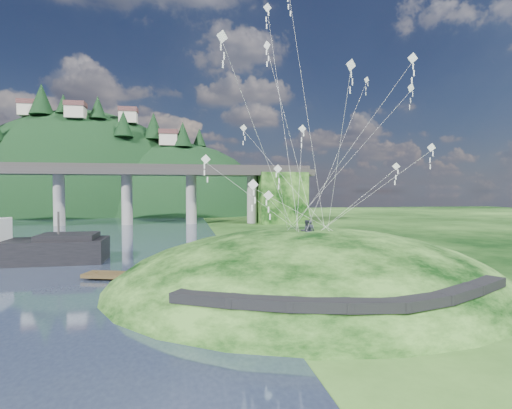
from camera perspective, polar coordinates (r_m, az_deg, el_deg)
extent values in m
plane|color=black|center=(32.53, -5.20, -12.82)|extent=(320.00, 320.00, 0.00)
ellipsoid|color=black|center=(36.37, 7.56, -13.68)|extent=(36.00, 32.00, 13.00)
cube|color=black|center=(24.20, -7.14, -13.05)|extent=(4.32, 3.62, 0.71)
cube|color=black|center=(22.95, 0.80, -13.71)|extent=(4.10, 2.97, 0.61)
cube|color=black|center=(22.78, 8.96, -13.87)|extent=(3.85, 2.37, 0.62)
cube|color=black|center=(23.52, 16.45, -13.53)|extent=(3.62, 1.83, 0.66)
cube|color=black|center=(25.13, 22.51, -12.57)|extent=(3.82, 2.27, 0.68)
cube|color=black|center=(27.54, 26.78, -11.15)|extent=(4.11, 2.97, 0.71)
cube|color=black|center=(30.55, 29.57, -9.86)|extent=(4.26, 3.43, 0.66)
cylinder|color=gray|center=(105.50, -26.32, 0.76)|extent=(2.60, 2.60, 13.00)
cylinder|color=gray|center=(102.29, -17.95, 0.84)|extent=(2.60, 2.60, 13.00)
cylinder|color=gray|center=(101.38, -9.23, 0.89)|extent=(2.60, 2.60, 13.00)
cylinder|color=gray|center=(102.81, -0.56, 0.93)|extent=(2.60, 2.60, 13.00)
cube|color=black|center=(104.33, 3.50, 0.94)|extent=(12.00, 11.00, 13.00)
ellipsoid|color=black|center=(162.33, -23.48, -3.28)|extent=(96.00, 68.00, 88.00)
ellipsoid|color=black|center=(150.48, -11.04, -5.09)|extent=(76.00, 56.00, 72.00)
cone|color=black|center=(156.49, -28.31, 13.10)|extent=(8.01, 8.01, 10.54)
cone|color=black|center=(153.73, -25.82, 12.84)|extent=(4.97, 4.97, 6.54)
cone|color=black|center=(148.96, -21.67, 12.78)|extent=(5.83, 5.83, 7.67)
cone|color=black|center=(141.60, -18.42, 10.89)|extent=(6.47, 6.47, 8.51)
cone|color=black|center=(147.51, -14.42, 10.82)|extent=(7.13, 7.13, 9.38)
cone|color=black|center=(141.74, -10.42, 9.84)|extent=(6.56, 6.56, 8.63)
cone|color=black|center=(147.36, -8.09, 9.47)|extent=(4.88, 4.88, 6.42)
cube|color=beige|center=(160.64, -29.68, 11.61)|extent=(6.00, 5.00, 4.00)
cube|color=brown|center=(161.13, -29.70, 12.55)|extent=(6.40, 5.40, 1.60)
cube|color=beige|center=(147.98, -24.37, 11.87)|extent=(6.00, 5.00, 4.00)
cube|color=brown|center=(148.48, -24.39, 12.90)|extent=(6.40, 5.40, 1.60)
cube|color=beige|center=(150.84, -17.77, 11.72)|extent=(6.00, 5.00, 4.00)
cube|color=brown|center=(151.33, -17.78, 12.73)|extent=(6.40, 5.40, 1.60)
cube|color=beige|center=(142.54, -12.40, 8.97)|extent=(6.00, 5.00, 4.00)
cube|color=brown|center=(142.89, -12.41, 10.05)|extent=(6.40, 5.40, 1.60)
cube|color=black|center=(53.89, -32.76, -5.77)|extent=(22.90, 6.65, 2.69)
cube|color=black|center=(51.49, -25.24, -4.14)|extent=(6.31, 5.30, 0.62)
cylinder|color=#2D2B2B|center=(51.63, -26.38, -2.64)|extent=(0.25, 0.25, 3.11)
cube|color=#3C2E18|center=(38.47, -14.07, -9.88)|extent=(13.76, 6.19, 0.34)
cylinder|color=#3C2E18|center=(40.99, -21.87, -9.58)|extent=(0.29, 0.29, 0.98)
cylinder|color=#3C2E18|center=(39.66, -18.09, -9.92)|extent=(0.29, 0.29, 0.98)
cylinder|color=#3C2E18|center=(38.52, -14.06, -10.24)|extent=(0.29, 0.29, 0.98)
cylinder|color=#3C2E18|center=(37.56, -9.80, -10.52)|extent=(0.29, 0.29, 0.98)
cylinder|color=#3C2E18|center=(36.82, -5.34, -10.76)|extent=(0.29, 0.29, 0.98)
imported|color=#262933|center=(33.50, 7.75, -2.23)|extent=(0.78, 0.69, 1.79)
imported|color=#262933|center=(33.28, 7.19, -2.19)|extent=(0.93, 0.74, 1.87)
cube|color=white|center=(39.30, 21.26, 15.27)|extent=(0.78, 0.27, 0.79)
cube|color=white|center=(39.17, 21.25, 14.45)|extent=(0.10, 0.07, 0.47)
cube|color=white|center=(39.05, 21.24, 13.63)|extent=(0.10, 0.07, 0.47)
cube|color=white|center=(38.94, 21.23, 12.81)|extent=(0.10, 0.07, 0.47)
cube|color=white|center=(37.46, 19.39, 5.17)|extent=(0.61, 0.37, 0.66)
cube|color=white|center=(37.44, 19.38, 4.43)|extent=(0.09, 0.03, 0.40)
cube|color=white|center=(37.42, 19.37, 3.69)|extent=(0.09, 0.03, 0.40)
cube|color=white|center=(37.41, 19.36, 2.95)|extent=(0.09, 0.03, 0.40)
cube|color=white|center=(28.17, -0.43, 2.87)|extent=(0.78, 0.24, 0.76)
cube|color=white|center=(28.17, -0.43, 1.75)|extent=(0.10, 0.03, 0.45)
cube|color=white|center=(28.18, -0.43, 0.63)|extent=(0.10, 0.03, 0.45)
cube|color=white|center=(28.19, -0.43, -0.50)|extent=(0.10, 0.03, 0.45)
cube|color=white|center=(49.46, 15.52, 16.79)|extent=(0.71, 0.25, 0.71)
cube|color=white|center=(49.33, 15.52, 16.21)|extent=(0.09, 0.07, 0.42)
cube|color=white|center=(49.20, 15.51, 15.62)|extent=(0.09, 0.07, 0.42)
cube|color=white|center=(49.08, 15.50, 15.04)|extent=(0.09, 0.07, 0.42)
cube|color=white|center=(32.18, 13.41, 18.82)|extent=(0.86, 0.33, 0.88)
cube|color=white|center=(32.01, 13.40, 17.74)|extent=(0.11, 0.08, 0.52)
cube|color=white|center=(31.84, 13.39, 16.64)|extent=(0.11, 0.08, 0.52)
cube|color=white|center=(31.68, 13.38, 15.54)|extent=(0.11, 0.08, 0.52)
cube|color=white|center=(37.42, 21.47, 18.89)|extent=(0.87, 0.28, 0.86)
cube|color=white|center=(37.25, 21.46, 17.97)|extent=(0.11, 0.04, 0.51)
cube|color=white|center=(37.08, 21.45, 17.05)|extent=(0.11, 0.04, 0.51)
cube|color=white|center=(36.92, 21.43, 16.12)|extent=(0.11, 0.04, 0.51)
cube|color=white|center=(40.95, 6.64, 10.72)|extent=(0.78, 0.23, 0.78)
cube|color=white|center=(40.87, 6.64, 9.95)|extent=(0.10, 0.02, 0.46)
cube|color=white|center=(40.80, 6.64, 9.17)|extent=(0.10, 0.02, 0.46)
cube|color=white|center=(40.73, 6.63, 8.39)|extent=(0.10, 0.02, 0.46)
cube|color=white|center=(29.51, -4.86, 22.78)|extent=(0.82, 0.42, 0.88)
cube|color=white|center=(29.29, -4.85, 21.64)|extent=(0.10, 0.09, 0.51)
cube|color=white|center=(29.09, -4.85, 20.47)|extent=(0.10, 0.09, 0.51)
cube|color=white|center=(28.89, -4.85, 19.30)|extent=(0.10, 0.09, 0.51)
cube|color=white|center=(42.24, -1.79, 10.88)|extent=(0.75, 0.21, 0.73)
cube|color=white|center=(42.17, -1.79, 10.17)|extent=(0.10, 0.05, 0.43)
cube|color=white|center=(42.09, -1.79, 9.46)|extent=(0.10, 0.05, 0.43)
cube|color=white|center=(42.03, -1.79, 8.75)|extent=(0.10, 0.05, 0.43)
cube|color=white|center=(30.88, 1.78, 1.32)|extent=(0.79, 0.27, 0.77)
cube|color=white|center=(30.89, 1.78, 0.29)|extent=(0.10, 0.04, 0.46)
cube|color=white|center=(30.91, 1.77, -0.74)|extent=(0.10, 0.04, 0.46)
cube|color=white|center=(30.94, 1.77, -1.77)|extent=(0.10, 0.04, 0.46)
cube|color=white|center=(41.30, 1.63, 26.31)|extent=(0.80, 0.24, 0.78)
cube|color=white|center=(41.07, 1.63, 25.59)|extent=(0.10, 0.05, 0.46)
cube|color=white|center=(40.84, 1.63, 24.87)|extent=(0.10, 0.05, 0.46)
cube|color=white|center=(40.63, 1.63, 24.13)|extent=(0.10, 0.05, 0.46)
cube|color=white|center=(40.23, 4.77, 27.16)|extent=(0.11, 0.04, 0.48)
cube|color=white|center=(39.99, 4.76, 26.40)|extent=(0.11, 0.04, 0.48)
cube|color=white|center=(39.75, 4.76, 25.64)|extent=(0.11, 0.04, 0.48)
cube|color=white|center=(29.21, -7.20, 6.45)|extent=(0.69, 0.16, 0.69)
cube|color=white|center=(29.17, -7.19, 5.49)|extent=(0.09, 0.04, 0.40)
cube|color=white|center=(29.15, -7.19, 4.52)|extent=(0.09, 0.04, 0.40)
cube|color=white|center=(29.13, -7.19, 3.56)|extent=(0.09, 0.04, 0.40)
cube|color=white|center=(31.00, 3.13, 5.12)|extent=(0.62, 0.29, 0.65)
cube|color=white|center=(30.97, 3.13, 4.25)|extent=(0.09, 0.03, 0.39)
cube|color=white|center=(30.96, 3.12, 3.38)|extent=(0.09, 0.03, 0.39)
cube|color=white|center=(30.95, 3.12, 2.51)|extent=(0.09, 0.03, 0.39)
cube|color=white|center=(33.44, 23.77, 7.46)|extent=(0.68, 0.21, 0.66)
cube|color=white|center=(33.40, 23.76, 6.64)|extent=(0.09, 0.03, 0.39)
cube|color=white|center=(33.36, 23.75, 5.82)|extent=(0.09, 0.03, 0.39)
cube|color=white|center=(33.33, 23.74, 5.00)|extent=(0.09, 0.03, 0.39)
cube|color=white|center=(38.56, 1.59, 21.76)|extent=(0.52, 0.65, 0.78)
cube|color=white|center=(38.37, 1.59, 20.97)|extent=(0.09, 0.08, 0.46)
cube|color=white|center=(38.19, 1.59, 20.17)|extent=(0.09, 0.08, 0.46)
cube|color=white|center=(38.02, 1.59, 19.37)|extent=(0.09, 0.08, 0.46)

